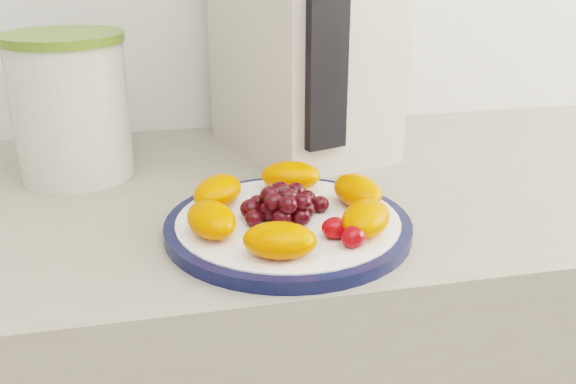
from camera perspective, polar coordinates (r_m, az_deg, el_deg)
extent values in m
cylinder|color=black|center=(0.74, 0.00, -3.06)|extent=(0.28, 0.28, 0.01)
cylinder|color=white|center=(0.74, 0.00, -2.99)|extent=(0.26, 0.26, 0.02)
cylinder|color=#495A1D|center=(0.94, -18.72, 6.84)|extent=(0.18, 0.18, 0.19)
cylinder|color=#526F23|center=(0.92, -19.49, 12.83)|extent=(0.19, 0.19, 0.01)
cube|color=beige|center=(0.99, 1.31, 13.26)|extent=(0.26, 0.32, 0.34)
cube|color=black|center=(0.85, 3.43, 12.08)|extent=(0.06, 0.04, 0.25)
ellipsoid|color=#F74D00|center=(0.77, 6.20, 0.09)|extent=(0.07, 0.08, 0.04)
ellipsoid|color=#F74D00|center=(0.81, 0.23, 1.45)|extent=(0.08, 0.07, 0.04)
ellipsoid|color=#F74D00|center=(0.77, -6.27, 0.05)|extent=(0.08, 0.09, 0.04)
ellipsoid|color=#F74D00|center=(0.69, -6.83, -2.45)|extent=(0.07, 0.08, 0.04)
ellipsoid|color=#F74D00|center=(0.64, -0.74, -4.32)|extent=(0.09, 0.07, 0.04)
ellipsoid|color=#F74D00|center=(0.70, 6.93, -2.34)|extent=(0.08, 0.09, 0.04)
ellipsoid|color=black|center=(0.73, 0.00, -1.68)|extent=(0.02, 0.02, 0.02)
ellipsoid|color=black|center=(0.73, 1.66, -1.56)|extent=(0.02, 0.02, 0.02)
ellipsoid|color=black|center=(0.75, 0.50, -0.93)|extent=(0.03, 0.03, 0.02)
ellipsoid|color=black|center=(0.74, -1.13, -1.11)|extent=(0.02, 0.02, 0.02)
ellipsoid|color=black|center=(0.72, -1.68, -1.72)|extent=(0.02, 0.02, 0.02)
ellipsoid|color=black|center=(0.71, -0.53, -2.29)|extent=(0.02, 0.02, 0.02)
ellipsoid|color=black|center=(0.71, 1.18, -2.16)|extent=(0.02, 0.02, 0.02)
ellipsoid|color=black|center=(0.75, 2.88, -1.09)|extent=(0.02, 0.02, 0.02)
ellipsoid|color=black|center=(0.76, 1.71, -0.59)|extent=(0.02, 0.02, 0.02)
ellipsoid|color=black|center=(0.77, 0.14, -0.32)|extent=(0.02, 0.02, 0.02)
ellipsoid|color=black|center=(0.76, -1.47, -0.49)|extent=(0.02, 0.02, 0.02)
ellipsoid|color=black|center=(0.75, -2.73, -1.00)|extent=(0.02, 0.02, 0.02)
ellipsoid|color=black|center=(0.73, -3.32, -1.50)|extent=(0.03, 0.03, 0.02)
ellipsoid|color=black|center=(0.71, -3.02, -2.33)|extent=(0.02, 0.02, 0.02)
ellipsoid|color=black|center=(0.72, 0.00, -0.47)|extent=(0.02, 0.02, 0.02)
ellipsoid|color=black|center=(0.74, 0.70, 0.05)|extent=(0.02, 0.02, 0.02)
ellipsoid|color=black|center=(0.74, -0.68, 0.08)|extent=(0.02, 0.02, 0.02)
ellipsoid|color=black|center=(0.73, -1.58, -0.34)|extent=(0.02, 0.02, 0.02)
ellipsoid|color=black|center=(0.71, -1.30, -0.89)|extent=(0.02, 0.02, 0.02)
ellipsoid|color=black|center=(0.70, -0.01, -1.13)|extent=(0.02, 0.02, 0.02)
ellipsoid|color=black|center=(0.71, 1.29, -0.90)|extent=(0.02, 0.02, 0.02)
ellipsoid|color=#C0070A|center=(0.69, 4.22, -3.20)|extent=(0.03, 0.03, 0.02)
ellipsoid|color=#C0070A|center=(0.70, 6.29, -2.76)|extent=(0.04, 0.04, 0.02)
ellipsoid|color=#C0070A|center=(0.67, 5.88, -3.94)|extent=(0.04, 0.04, 0.02)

